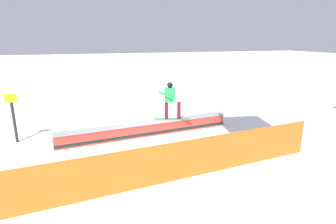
# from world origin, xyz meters

# --- Properties ---
(ground_plane) EXTENTS (120.00, 120.00, 0.00)m
(ground_plane) POSITION_xyz_m (0.00, 0.00, 0.00)
(ground_plane) COLOR white
(grind_box) EXTENTS (6.82, 1.14, 0.52)m
(grind_box) POSITION_xyz_m (0.00, 0.00, 0.24)
(grind_box) COLOR red
(grind_box) RESTS_ON ground_plane
(snowboarder) EXTENTS (1.44, 0.70, 1.50)m
(snowboarder) POSITION_xyz_m (-1.01, -0.13, 1.34)
(snowboarder) COLOR #3F804F
(snowboarder) RESTS_ON grind_box
(safety_fence) EXTENTS (8.88, 0.94, 1.07)m
(safety_fence) POSITION_xyz_m (0.00, 3.61, 0.54)
(safety_fence) COLOR orange
(safety_fence) RESTS_ON ground_plane
(trail_marker) EXTENTS (0.40, 0.10, 1.79)m
(trail_marker) POSITION_xyz_m (4.69, -0.75, 0.96)
(trail_marker) COLOR #262628
(trail_marker) RESTS_ON ground_plane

